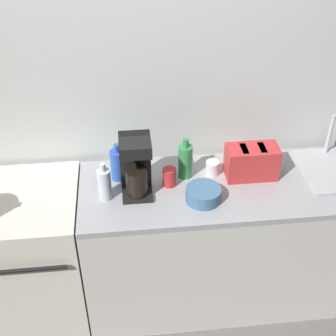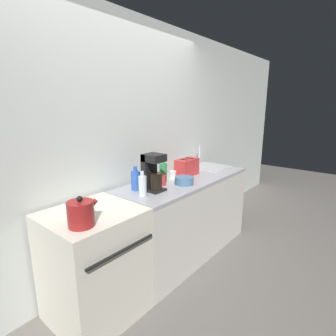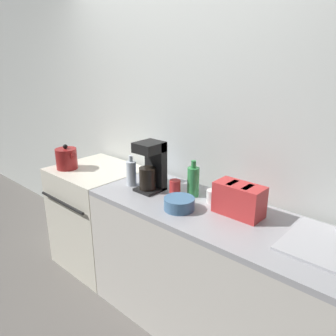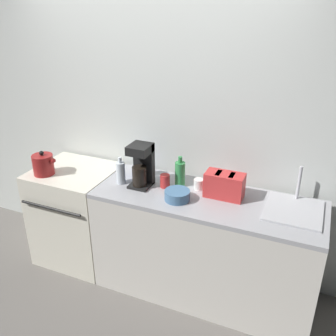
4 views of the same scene
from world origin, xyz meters
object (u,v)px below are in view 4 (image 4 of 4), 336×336
object	(u,v)px
coffee_maker	(142,164)
cup_red	(165,181)
toaster	(224,185)
kettle	(43,164)
cup_white	(199,184)
bottle_clear	(121,172)
bottle_green	(180,174)
stove	(78,213)
bottle_blue	(139,166)
bowl	(177,195)

from	to	relation	value
coffee_maker	cup_red	world-z (taller)	coffee_maker
toaster	kettle	bearing A→B (deg)	-171.71
kettle	coffee_maker	world-z (taller)	coffee_maker
cup_white	bottle_clear	bearing A→B (deg)	-166.36
toaster	cup_white	distance (m)	0.23
kettle	bottle_green	distance (m)	1.20
kettle	cup_red	bearing A→B (deg)	10.15
stove	kettle	bearing A→B (deg)	-139.19
coffee_maker	bottle_clear	bearing A→B (deg)	-167.02
bottle_green	bottle_blue	xyz separation A→B (m)	(-0.39, 0.02, -0.01)
kettle	bottle_green	world-z (taller)	bottle_green
kettle	toaster	size ratio (longest dim) A/B	0.76
stove	bowl	size ratio (longest dim) A/B	4.70
bottle_blue	bottle_clear	distance (m)	0.19
kettle	bottle_blue	bearing A→B (deg)	20.12
toaster	bottle_green	size ratio (longest dim) A/B	1.16
bottle_blue	bottle_clear	size ratio (longest dim) A/B	1.01
stove	bowl	bearing A→B (deg)	-6.63
kettle	stove	bearing A→B (deg)	40.81
stove	toaster	xyz separation A→B (m)	(1.37, 0.07, 0.55)
stove	bottle_green	world-z (taller)	bottle_green
coffee_maker	bowl	size ratio (longest dim) A/B	1.84
bottle_clear	cup_white	distance (m)	0.65
bottle_clear	bowl	bearing A→B (deg)	-8.18
toaster	bowl	world-z (taller)	toaster
coffee_maker	cup_red	size ratio (longest dim) A/B	3.29
cup_red	bowl	xyz separation A→B (m)	(0.17, -0.15, -0.02)
coffee_maker	bottle_green	distance (m)	0.32
toaster	cup_red	world-z (taller)	toaster
stove	coffee_maker	world-z (taller)	coffee_maker
kettle	bottle_green	size ratio (longest dim) A/B	0.88
bottle_clear	coffee_maker	bearing A→B (deg)	12.98
cup_white	bottle_blue	bearing A→B (deg)	177.92
stove	cup_white	xyz separation A→B (m)	(1.15, 0.11, 0.49)
kettle	bottle_clear	bearing A→B (deg)	9.15
toaster	bowl	bearing A→B (deg)	-148.80
cup_white	bowl	size ratio (longest dim) A/B	0.44
bottle_green	coffee_maker	bearing A→B (deg)	-158.80
stove	bottle_blue	size ratio (longest dim) A/B	3.92
bottle_blue	kettle	bearing A→B (deg)	-159.88
bottle_clear	kettle	bearing A→B (deg)	-170.85
coffee_maker	cup_red	bearing A→B (deg)	11.19
stove	bowl	world-z (taller)	bowl
coffee_maker	bottle_green	bearing A→B (deg)	21.20
stove	coffee_maker	xyz separation A→B (m)	(0.69, -0.00, 0.63)
toaster	cup_white	size ratio (longest dim) A/B	3.46
coffee_maker	kettle	bearing A→B (deg)	-170.07
bottle_green	bottle_clear	world-z (taller)	bottle_green
cup_red	kettle	bearing A→B (deg)	-169.85
kettle	bowl	bearing A→B (deg)	1.68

